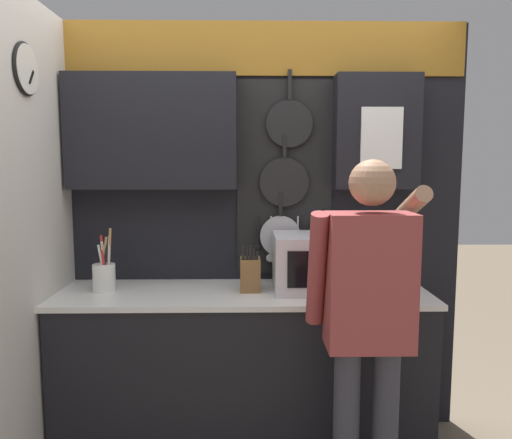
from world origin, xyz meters
name	(u,v)px	position (x,y,z in m)	size (l,w,h in m)	color
base_cabinet_counter	(244,372)	(0.00, 0.00, 0.46)	(2.05, 0.60, 0.93)	black
back_wall_unit	(239,190)	(-0.02, 0.27, 1.48)	(2.62, 0.22, 2.45)	black
side_wall	(16,251)	(-1.04, -0.42, 1.24)	(0.07, 1.60, 2.45)	silver
microwave	(321,262)	(0.43, 0.02, 1.09)	(0.52, 0.37, 0.31)	silver
knife_block	(250,274)	(0.04, 0.02, 1.03)	(0.11, 0.15, 0.26)	brown
utensil_crock	(104,275)	(-0.77, 0.02, 1.02)	(0.12, 0.12, 0.35)	white
person	(368,309)	(0.57, -0.53, 0.99)	(0.54, 0.63, 1.66)	#383842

